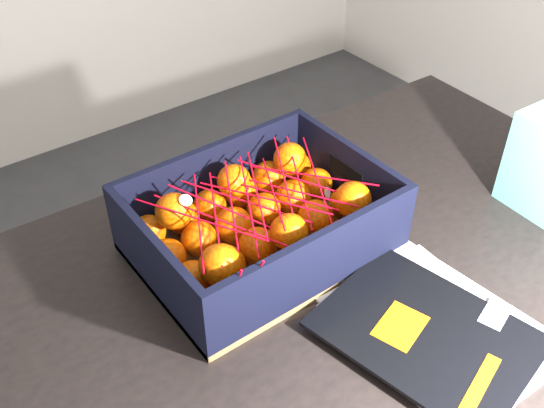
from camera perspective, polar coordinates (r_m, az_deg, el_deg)
table at (r=1.04m, az=6.16°, el=-10.43°), size 1.23×0.85×0.75m
magazine_stack at (r=0.90m, az=14.71°, el=-11.12°), size 0.28×0.32×0.02m
produce_crate at (r=0.98m, az=-1.05°, el=-2.31°), size 0.38×0.28×0.13m
clementine_heap at (r=0.97m, az=-0.95°, el=-1.94°), size 0.36×0.26×0.11m
mesh_net at (r=0.93m, az=-1.17°, el=0.23°), size 0.31×0.25×0.09m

